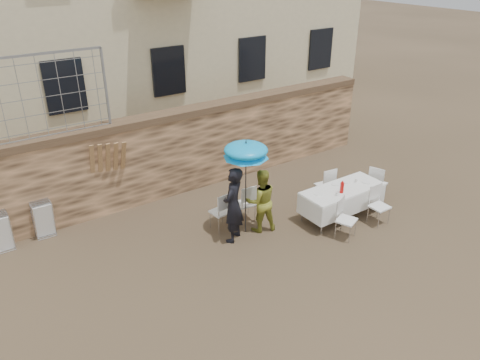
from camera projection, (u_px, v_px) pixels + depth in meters
ground at (287, 292)px, 9.00m from camera, size 80.00×80.00×0.00m
stone_wall at (167, 155)px, 12.22m from camera, size 13.00×0.50×2.20m
chain_link_fence at (32, 99)px, 9.83m from camera, size 3.20×0.06×1.80m
man_suit at (233, 205)px, 10.26m from camera, size 0.77×0.72×1.77m
woman_dress at (261, 201)px, 10.69m from camera, size 0.88×0.76×1.53m
umbrella at (246, 153)px, 10.04m from camera, size 1.00×1.00×2.12m
couple_chair_left at (220, 211)px, 10.85m from camera, size 0.52×0.52×0.96m
couple_chair_right at (245, 202)px, 11.20m from camera, size 0.53×0.53×0.96m
banquet_table at (343, 190)px, 11.25m from camera, size 2.10×0.85×0.78m
soda_bottle at (342, 188)px, 10.96m from camera, size 0.09×0.09×0.26m
table_chair_front_left at (347, 219)px, 10.51m from camera, size 0.63×0.63×0.96m
table_chair_front_right at (380, 206)px, 11.06m from camera, size 0.48×0.48×0.96m
table_chair_back at (325, 184)px, 12.06m from camera, size 0.53×0.53×0.96m
table_chair_side at (378, 183)px, 12.14m from camera, size 0.61×0.61×0.96m
chair_stack_right at (42, 216)px, 10.65m from camera, size 0.46×0.40×0.92m
wood_planks at (106, 177)px, 11.26m from camera, size 0.70×0.20×2.00m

